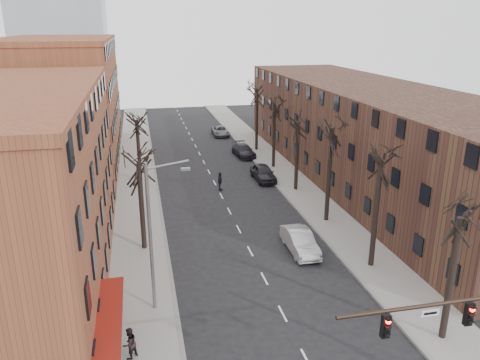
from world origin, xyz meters
TOP-DOWN VIEW (x-y plane):
  - sidewalk_left at (-8.00, 35.00)m, footprint 4.00×90.00m
  - sidewalk_right at (8.00, 35.00)m, footprint 4.00×90.00m
  - building_left_far at (-16.00, 44.00)m, footprint 12.00×28.00m
  - building_right at (16.00, 30.00)m, footprint 12.00×50.00m
  - awning_left at (-9.40, 6.00)m, footprint 1.20×7.00m
  - tree_right_a at (7.60, 4.00)m, footprint 5.20×5.20m
  - tree_right_b at (7.60, 12.00)m, footprint 5.20×5.20m
  - tree_right_c at (7.60, 20.00)m, footprint 5.20×5.20m
  - tree_right_d at (7.60, 28.00)m, footprint 5.20×5.20m
  - tree_right_e at (7.60, 36.00)m, footprint 5.20×5.20m
  - tree_right_f at (7.60, 44.00)m, footprint 5.20×5.20m
  - tree_left_a at (-7.60, 18.00)m, footprint 5.20×5.20m
  - tree_left_b at (-7.60, 34.00)m, footprint 5.20×5.20m
  - streetlight at (-7.03, 10.00)m, footprint 2.45×0.22m
  - silver_sedan at (3.57, 15.25)m, footprint 1.69×4.83m
  - parked_car_near at (5.24, 31.80)m, footprint 2.13×4.96m
  - parked_car_mid at (5.30, 41.59)m, footprint 2.50×5.28m
  - parked_car_far at (4.46, 53.63)m, footprint 2.32×4.94m
  - pedestrian_b at (-8.58, 5.86)m, footprint 1.03×1.01m
  - pedestrian_crossing at (0.16, 29.63)m, footprint 0.80×1.21m

SIDE VIEW (x-z plane):
  - awning_left at x=-9.40m, z-range -0.07..0.07m
  - tree_right_a at x=7.60m, z-range -5.00..5.00m
  - tree_right_b at x=7.60m, z-range -5.40..5.40m
  - tree_right_c at x=7.60m, z-range -5.80..5.80m
  - tree_right_d at x=7.60m, z-range -5.00..5.00m
  - tree_right_e at x=7.60m, z-range -5.40..5.40m
  - tree_right_f at x=7.60m, z-range -5.80..5.80m
  - tree_left_a at x=-7.60m, z-range -4.75..4.75m
  - tree_left_b at x=-7.60m, z-range -4.75..4.75m
  - sidewalk_left at x=-8.00m, z-range 0.00..0.15m
  - sidewalk_right at x=8.00m, z-range 0.00..0.15m
  - parked_car_far at x=4.46m, z-range 0.00..1.37m
  - parked_car_mid at x=5.30m, z-range 0.00..1.49m
  - silver_sedan at x=3.57m, z-range 0.00..1.59m
  - parked_car_near at x=5.24m, z-range 0.00..1.67m
  - pedestrian_crossing at x=0.16m, z-range 0.00..1.90m
  - pedestrian_b at x=-8.58m, z-range 0.15..1.82m
  - building_right at x=16.00m, z-range 0.00..10.00m
  - streetlight at x=-7.03m, z-range 0.50..9.53m
  - building_left_far at x=-16.00m, z-range 0.00..14.00m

